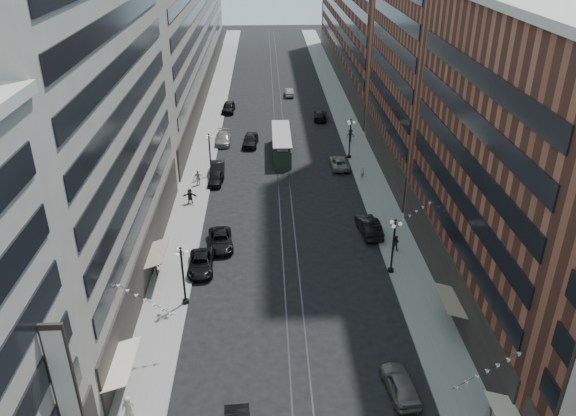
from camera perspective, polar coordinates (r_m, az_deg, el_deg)
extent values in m
plane|color=black|center=(76.84, -0.62, 4.94)|extent=(220.00, 220.00, 0.00)
cube|color=gray|center=(86.58, -8.19, 7.34)|extent=(4.00, 180.00, 0.15)
cube|color=gray|center=(87.11, 6.48, 7.57)|extent=(4.00, 180.00, 0.15)
cube|color=#2D2D33|center=(86.15, -1.30, 7.46)|extent=(0.12, 180.00, 0.02)
cube|color=#2D2D33|center=(86.19, -0.36, 7.48)|extent=(0.12, 180.00, 0.02)
cube|color=#A8A395|center=(48.92, -20.14, 7.51)|extent=(8.00, 36.00, 28.00)
cube|color=#A8A395|center=(109.29, -10.72, 18.31)|extent=(8.00, 90.00, 26.00)
cube|color=brown|center=(46.74, 22.00, 3.65)|extent=(8.00, 30.00, 24.00)
cube|color=brown|center=(70.20, 14.31, 19.80)|extent=(8.00, 26.00, 42.00)
cube|color=brown|center=(118.87, 7.30, 18.74)|extent=(8.00, 72.00, 24.00)
cylinder|color=black|center=(49.08, -10.35, -9.29)|extent=(0.56, 0.56, 0.30)
cylinder|color=black|center=(47.68, -10.60, -6.92)|extent=(0.18, 0.18, 5.20)
sphere|color=black|center=(46.19, -10.89, -4.04)|extent=(0.24, 0.24, 0.24)
sphere|color=white|center=(46.33, -10.29, -4.46)|extent=(0.36, 0.36, 0.36)
sphere|color=white|center=(46.76, -11.06, -4.22)|extent=(0.36, 0.36, 0.36)
sphere|color=white|center=(46.10, -11.18, -4.72)|extent=(0.36, 0.36, 0.36)
cylinder|color=black|center=(72.44, -7.80, 3.50)|extent=(0.56, 0.56, 0.30)
cylinder|color=black|center=(71.50, -7.93, 5.30)|extent=(0.18, 0.18, 5.20)
sphere|color=black|center=(70.51, -8.07, 7.41)|extent=(0.24, 0.24, 0.24)
sphere|color=white|center=(70.60, -7.68, 7.12)|extent=(0.36, 0.36, 0.36)
sphere|color=white|center=(71.03, -8.20, 7.21)|extent=(0.36, 0.36, 0.36)
sphere|color=white|center=(70.30, -8.26, 6.99)|extent=(0.36, 0.36, 0.36)
cylinder|color=black|center=(53.05, 10.39, -6.22)|extent=(0.56, 0.56, 0.30)
cylinder|color=black|center=(51.76, 10.62, -3.95)|extent=(0.18, 0.18, 5.20)
sphere|color=black|center=(50.39, 10.89, -1.23)|extent=(0.24, 0.24, 0.24)
sphere|color=white|center=(50.68, 11.34, -1.61)|extent=(0.36, 0.36, 0.36)
sphere|color=white|center=(50.86, 10.51, -1.42)|extent=(0.36, 0.36, 0.36)
sphere|color=white|center=(50.20, 10.69, -1.85)|extent=(0.36, 0.36, 0.36)
cylinder|color=black|center=(77.52, 6.22, 5.23)|extent=(0.56, 0.56, 0.30)
cylinder|color=black|center=(76.65, 6.31, 6.92)|extent=(0.18, 0.18, 5.20)
sphere|color=black|center=(75.73, 6.42, 8.91)|extent=(0.24, 0.24, 0.24)
sphere|color=white|center=(75.92, 6.74, 8.62)|extent=(0.36, 0.36, 0.36)
sphere|color=white|center=(76.19, 6.19, 8.72)|extent=(0.36, 0.36, 0.36)
sphere|color=white|center=(75.45, 6.27, 8.53)|extent=(0.36, 0.36, 0.36)
cube|color=#1F3123|center=(78.14, -0.67, 6.28)|extent=(2.31, 11.10, 2.40)
cube|color=gray|center=(77.63, -0.68, 7.30)|extent=(1.48, 10.17, 0.55)
cube|color=gray|center=(77.50, -0.68, 7.56)|extent=(2.50, 11.28, 0.14)
cylinder|color=black|center=(74.61, -0.57, 4.51)|extent=(2.13, 0.65, 0.65)
cylinder|color=black|center=(82.34, -0.76, 6.75)|extent=(2.13, 0.65, 0.65)
imported|color=black|center=(53.02, -8.83, -5.60)|extent=(2.46, 5.02, 1.37)
imported|color=#66645B|center=(41.09, 11.34, -17.13)|extent=(2.33, 4.71, 1.55)
imported|color=#A7A28A|center=(40.00, -15.96, -18.87)|extent=(0.93, 0.70, 1.70)
imported|color=black|center=(52.72, -13.39, -5.84)|extent=(0.87, 0.49, 1.77)
imported|color=beige|center=(40.24, 19.70, -19.21)|extent=(0.72, 1.10, 1.73)
imported|color=black|center=(56.39, -6.86, -3.28)|extent=(2.90, 5.29, 1.40)
imported|color=slate|center=(82.94, -6.62, 7.04)|extent=(2.23, 5.26, 1.52)
imported|color=black|center=(97.15, -6.07, 10.16)|extent=(2.33, 5.12, 1.70)
imported|color=black|center=(58.78, 8.23, -1.85)|extent=(2.32, 5.35, 1.71)
imported|color=slate|center=(74.31, 5.23, 4.62)|extent=(2.42, 5.15, 1.42)
imported|color=black|center=(92.97, 3.29, 9.41)|extent=(2.58, 5.31, 1.49)
imported|color=black|center=(81.67, -3.85, 6.92)|extent=(2.47, 5.25, 1.74)
imported|color=gray|center=(106.08, 0.12, 11.68)|extent=(1.51, 4.23, 1.39)
imported|color=black|center=(65.07, -9.94, 1.21)|extent=(1.66, 0.50, 1.78)
imported|color=beige|center=(69.48, -9.12, 3.07)|extent=(1.22, 0.81, 1.91)
imported|color=black|center=(56.17, 10.86, -3.48)|extent=(0.85, 0.73, 1.54)
imported|color=#ADA68F|center=(70.98, 7.54, 3.60)|extent=(0.70, 0.60, 1.64)
imported|color=black|center=(83.09, 6.35, 7.34)|extent=(1.30, 0.74, 1.90)
imported|color=black|center=(69.95, -7.33, 3.01)|extent=(2.05, 4.30, 1.42)
imported|color=black|center=(72.18, -7.19, 3.90)|extent=(1.86, 4.97, 1.62)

